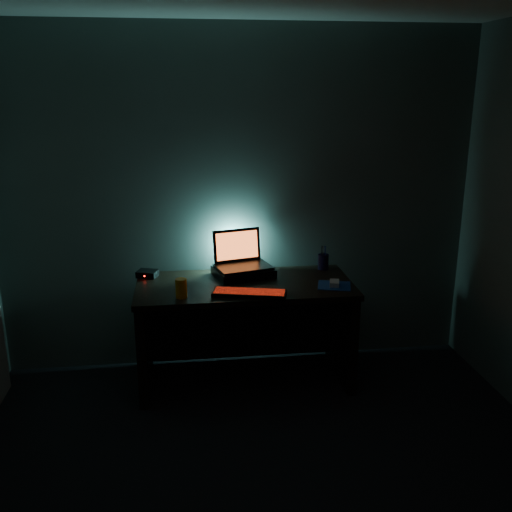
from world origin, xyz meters
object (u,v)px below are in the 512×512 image
at_px(keyboard, 249,293).
at_px(router, 147,274).
at_px(mouse, 334,283).
at_px(laptop, 241,258).
at_px(pen_cup, 323,262).
at_px(juice_glass, 181,288).

distance_m(keyboard, router, 0.83).
distance_m(mouse, router, 1.34).
bearing_deg(keyboard, laptop, 105.64).
height_order(mouse, router, router).
relative_size(laptop, router, 2.61).
distance_m(pen_cup, router, 1.30).
bearing_deg(laptop, router, 163.45).
distance_m(juice_glass, router, 0.52).
bearing_deg(pen_cup, keyboard, -141.30).
xyz_separation_m(keyboard, mouse, (0.60, 0.11, 0.01)).
bearing_deg(juice_glass, router, 117.76).
height_order(laptop, juice_glass, laptop).
distance_m(laptop, router, 0.68).
xyz_separation_m(juice_glass, router, (-0.24, 0.46, -0.04)).
bearing_deg(keyboard, juice_glass, -167.49).
height_order(mouse, pen_cup, pen_cup).
relative_size(keyboard, mouse, 4.79).
relative_size(keyboard, juice_glass, 3.96).
relative_size(juice_glass, router, 0.77).
bearing_deg(juice_glass, pen_cup, 24.34).
relative_size(mouse, juice_glass, 0.83).
bearing_deg(laptop, keyboard, -103.53).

